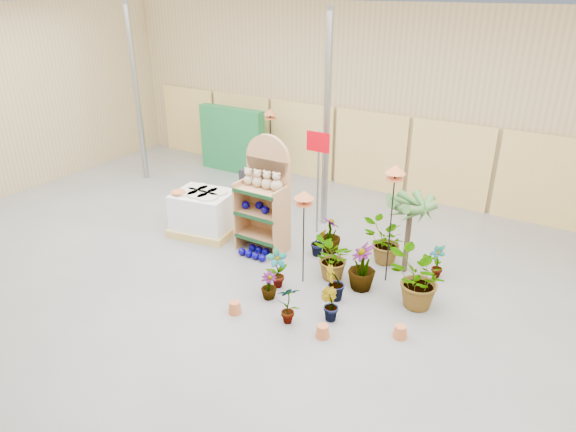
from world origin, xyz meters
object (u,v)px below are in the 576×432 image
at_px(pallet_stack, 204,213).
at_px(bird_table_front, 304,198).
at_px(display_shelf, 266,198).
at_px(potted_plant_2, 333,259).

distance_m(pallet_stack, bird_table_front, 3.07).
relative_size(display_shelf, pallet_stack, 1.60).
xyz_separation_m(pallet_stack, potted_plant_2, (3.19, -0.27, -0.05)).
height_order(display_shelf, potted_plant_2, display_shelf).
bearing_deg(pallet_stack, potted_plant_2, -14.26).
bearing_deg(pallet_stack, bird_table_front, -22.04).
relative_size(display_shelf, bird_table_front, 1.32).
xyz_separation_m(display_shelf, pallet_stack, (-1.47, -0.16, -0.59)).
bearing_deg(pallet_stack, display_shelf, -3.36).
distance_m(display_shelf, potted_plant_2, 1.88).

